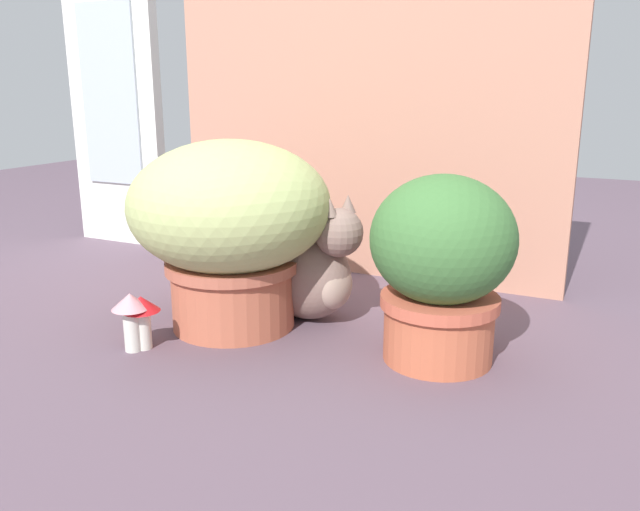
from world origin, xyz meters
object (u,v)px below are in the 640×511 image
object	(u,v)px
grass_planter	(231,223)
mushroom_ornament_pink	(131,312)
leafy_planter	(442,263)
mushroom_ornament_red	(142,312)
cat	(309,269)

from	to	relation	value
grass_planter	mushroom_ornament_pink	xyz separation A→B (m)	(-0.11, -0.22, -0.16)
grass_planter	leafy_planter	size ratio (longest dim) A/B	1.19
mushroom_ornament_red	mushroom_ornament_pink	bearing A→B (deg)	-122.89
mushroom_ornament_red	grass_planter	bearing A→B (deg)	63.99
leafy_planter	mushroom_ornament_pink	distance (m)	0.65
leafy_planter	cat	distance (m)	0.37
leafy_planter	mushroom_ornament_pink	size ratio (longest dim) A/B	3.00
cat	mushroom_ornament_pink	bearing A→B (deg)	-126.06
mushroom_ornament_red	cat	bearing A→B (deg)	53.76
grass_planter	leafy_planter	distance (m)	0.48
leafy_planter	mushroom_ornament_red	distance (m)	0.63
leafy_planter	mushroom_ornament_red	world-z (taller)	leafy_planter
leafy_planter	mushroom_ornament_pink	world-z (taller)	leafy_planter
grass_planter	mushroom_ornament_pink	world-z (taller)	grass_planter
leafy_planter	mushroom_ornament_red	bearing A→B (deg)	-159.03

